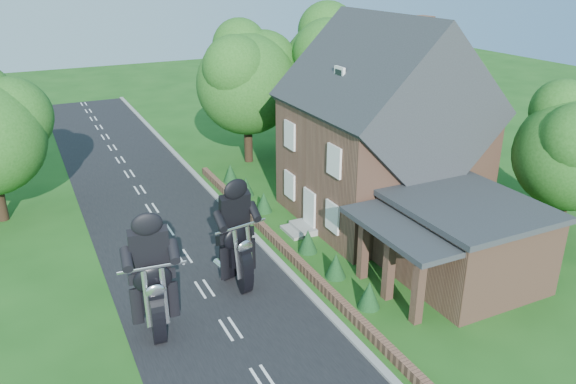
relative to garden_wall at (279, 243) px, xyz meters
name	(u,v)px	position (x,y,z in m)	size (l,w,h in m)	color
ground	(231,329)	(-4.30, -5.00, -0.20)	(120.00, 120.00, 0.00)	#194B15
road	(230,329)	(-4.30, -5.00, -0.19)	(7.00, 80.00, 0.02)	black
kerb	(318,303)	(-0.65, -5.00, -0.14)	(0.30, 80.00, 0.12)	gray
garden_wall	(279,243)	(0.00, 0.00, 0.00)	(0.30, 22.00, 0.40)	brown
house	(382,136)	(6.19, 1.00, 4.14)	(9.54, 8.64, 10.24)	brown
annex	(461,240)	(5.57, -5.80, 1.57)	(7.05, 5.94, 3.44)	brown
tree_house_right	(445,96)	(12.35, 3.62, 4.99)	(6.51, 6.00, 8.40)	black
tree_behind_house	(341,62)	(9.88, 11.14, 6.03)	(7.81, 7.20, 10.08)	black
tree_behind_left	(252,74)	(3.86, 12.13, 5.53)	(6.94, 6.40, 9.16)	black
shrub_a	(369,295)	(1.00, -6.00, 0.35)	(0.90, 0.90, 1.10)	#103316
shrub_b	(336,265)	(1.00, -3.50, 0.35)	(0.90, 0.90, 1.10)	#103316
shrub_c	(308,241)	(1.00, -1.00, 0.35)	(0.90, 0.90, 1.10)	#103316
shrub_d	(264,202)	(1.00, 4.00, 0.35)	(0.90, 0.90, 1.10)	#103316
shrub_e	(246,186)	(1.00, 6.50, 0.35)	(0.90, 0.90, 1.10)	#103316
shrub_f	(230,173)	(1.00, 9.00, 0.35)	(0.90, 0.90, 1.10)	#103316
motorcycle_lead	(237,271)	(-3.00, -2.37, 0.51)	(0.39, 1.53, 1.42)	black
motorcycle_follow	(156,316)	(-6.72, -4.03, 0.52)	(0.39, 1.54, 1.44)	black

